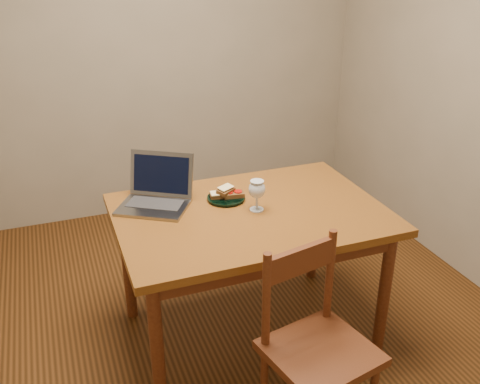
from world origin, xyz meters
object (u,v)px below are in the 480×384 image
object	(u,v)px
plate	(226,198)
milk_glass	(257,195)
table	(250,226)
chair	(317,339)
laptop	(157,191)

from	to	relation	value
plate	milk_glass	xyz separation A→B (m)	(0.10, -0.16, 0.07)
table	chair	bearing A→B (deg)	-87.49
table	laptop	world-z (taller)	laptop
milk_glass	laptop	bearing A→B (deg)	150.03
chair	plate	size ratio (longest dim) A/B	2.47
chair	milk_glass	distance (m)	0.75
table	chair	world-z (taller)	chair
milk_glass	laptop	distance (m)	0.50
table	plate	distance (m)	0.20
milk_glass	table	bearing A→B (deg)	174.56
chair	plate	world-z (taller)	chair
chair	laptop	size ratio (longest dim) A/B	1.10
chair	milk_glass	world-z (taller)	milk_glass
chair	plate	bearing A→B (deg)	84.60
table	milk_glass	bearing A→B (deg)	-5.44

